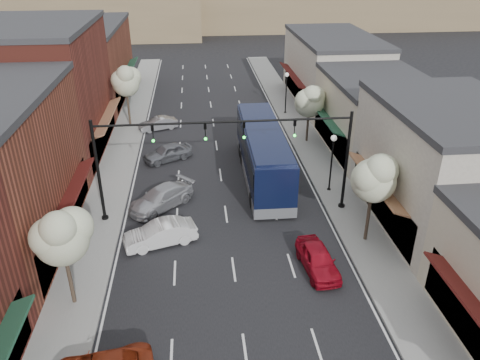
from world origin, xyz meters
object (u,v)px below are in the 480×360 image
object	(u,v)px
tree_right_far	(310,100)
parked_car_e	(158,124)
lamp_post_far	(286,86)
red_hatchback	(318,259)
signal_mast_left	(135,155)
parked_car_c	(161,198)
tree_right_near	(375,177)
signal_mast_right	(312,148)
tree_left_near	(61,235)
tree_left_far	(126,80)
lamp_post_near	(332,154)
parked_car_b	(160,234)
parked_car_d	(168,152)
coach_bus	(263,153)

from	to	relation	value
tree_right_far	parked_car_e	distance (m)	14.92
lamp_post_far	red_hatchback	size ratio (longest dim) A/B	1.08
signal_mast_left	parked_car_e	world-z (taller)	signal_mast_left
lamp_post_far	parked_car_c	distance (m)	22.33
tree_right_far	parked_car_c	world-z (taller)	tree_right_far
tree_right_near	red_hatchback	world-z (taller)	tree_right_near
signal_mast_right	tree_left_near	bearing A→B (deg)	-149.86
tree_left_far	lamp_post_near	size ratio (longest dim) A/B	1.38
tree_right_far	parked_car_b	distance (m)	19.84
lamp_post_far	parked_car_b	bearing A→B (deg)	-117.47
tree_left_far	lamp_post_far	bearing A→B (deg)	7.30
signal_mast_right	lamp_post_far	world-z (taller)	signal_mast_right
parked_car_c	tree_right_far	bearing A→B (deg)	86.58
parked_car_b	tree_right_far	bearing A→B (deg)	123.22
lamp_post_near	parked_car_c	bearing A→B (deg)	-174.93
signal_mast_right	tree_left_far	xyz separation A→B (m)	(-13.87, 17.95, -0.02)
tree_right_far	parked_car_c	bearing A→B (deg)	-140.38
tree_left_far	lamp_post_far	size ratio (longest dim) A/B	1.38
signal_mast_left	signal_mast_right	bearing A→B (deg)	0.00
lamp_post_near	parked_car_c	distance (m)	12.43
tree_left_near	parked_car_d	xyz separation A→B (m)	(4.05, 17.31, -3.52)
tree_left_far	coach_bus	xyz separation A→B (m)	(11.49, -12.66, -2.52)
signal_mast_right	parked_car_d	distance (m)	14.05
tree_right_near	lamp_post_far	bearing A→B (deg)	91.30
coach_bus	red_hatchback	world-z (taller)	coach_bus
coach_bus	red_hatchback	distance (m)	11.91
red_hatchback	parked_car_e	world-z (taller)	red_hatchback
signal_mast_right	parked_car_d	size ratio (longest dim) A/B	2.00
lamp_post_far	signal_mast_right	bearing A→B (deg)	-96.22
parked_car_c	parked_car_e	bearing A→B (deg)	140.98
tree_left_far	parked_car_c	size ratio (longest dim) A/B	1.23
lamp_post_far	parked_car_e	distance (m)	13.88
signal_mast_left	red_hatchback	bearing A→B (deg)	-32.11
tree_right_far	tree_left_near	size ratio (longest dim) A/B	0.95
tree_left_near	lamp_post_far	bearing A→B (deg)	60.22
coach_bus	parked_car_c	size ratio (longest dim) A/B	2.65
signal_mast_right	red_hatchback	xyz separation A→B (m)	(-0.95, -6.46, -3.92)
tree_left_near	coach_bus	size ratio (longest dim) A/B	0.43
tree_right_near	tree_right_far	size ratio (longest dim) A/B	1.10
signal_mast_right	parked_car_c	size ratio (longest dim) A/B	1.65
parked_car_c	lamp_post_far	bearing A→B (deg)	103.74
signal_mast_right	lamp_post_far	distance (m)	20.19
lamp_post_far	red_hatchback	world-z (taller)	lamp_post_far
parked_car_e	tree_right_near	bearing A→B (deg)	13.39
coach_bus	signal_mast_right	bearing A→B (deg)	-65.11
tree_left_near	tree_left_far	bearing A→B (deg)	90.00
parked_car_c	signal_mast_right	bearing A→B (deg)	38.85
parked_car_e	red_hatchback	bearing A→B (deg)	3.34
tree_left_far	parked_car_d	world-z (taller)	tree_left_far
lamp_post_near	lamp_post_far	distance (m)	17.50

